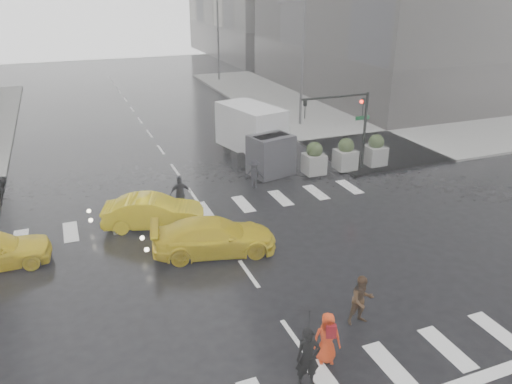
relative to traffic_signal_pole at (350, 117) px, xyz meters
name	(u,v)px	position (x,y,z in m)	size (l,w,h in m)	color
ground	(249,274)	(-9.01, -8.01, -3.22)	(120.00, 120.00, 0.00)	black
sidewalk_ne	(398,116)	(10.49, 9.49, -3.14)	(35.00, 35.00, 0.15)	gray
road_markings	(249,273)	(-9.01, -8.01, -3.21)	(18.00, 48.00, 0.01)	silver
traffic_signal_pole	(350,117)	(0.00, 0.00, 0.00)	(4.45, 0.42, 4.50)	black
street_lamp_near	(301,59)	(1.86, 9.99, 1.73)	(2.15, 0.22, 9.00)	#59595B
street_lamp_far	(217,34)	(1.86, 29.99, 1.73)	(2.15, 0.22, 9.00)	#59595B
planter_west	(314,159)	(-2.01, 0.19, -2.23)	(1.10, 1.10, 1.80)	gray
planter_mid	(345,155)	(-0.01, 0.19, -2.23)	(1.10, 1.10, 1.80)	gray
planter_east	(375,151)	(1.99, 0.19, -2.23)	(1.10, 1.10, 1.80)	gray
pedestrian_black	(309,337)	(-9.53, -13.76, -1.64)	(1.17, 1.19, 2.43)	black
pedestrian_brown	(362,300)	(-6.75, -12.01, -2.37)	(0.82, 0.64, 1.69)	#3F2916
pedestrian_orange	(327,338)	(-8.59, -13.12, -2.42)	(0.89, 0.73, 1.57)	red
pedestrian_far_a	(180,194)	(-9.99, -1.61, -2.35)	(1.01, 0.62, 1.73)	black
pedestrian_far_b	(254,174)	(-5.73, -0.24, -2.44)	(1.00, 0.55, 1.54)	black
taxi_mid	(153,212)	(-11.51, -2.84, -2.50)	(1.51, 4.34, 1.43)	yellow
taxi_rear	(214,236)	(-9.70, -6.01, -2.51)	(1.99, 4.32, 1.42)	yellow
box_truck	(256,135)	(-4.23, 3.34, -1.46)	(2.32, 6.18, 3.28)	silver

